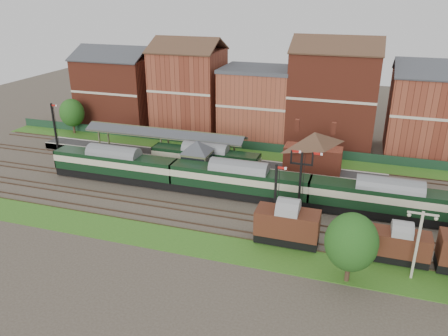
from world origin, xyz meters
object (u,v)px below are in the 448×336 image
(semaphore_bracket, at_px, (301,180))
(signal_box, at_px, (197,160))
(dmu_train, at_px, (239,180))
(goods_van_a, at_px, (287,224))
(platform_railcar, at_px, (205,159))

(semaphore_bracket, bearing_deg, signal_box, 159.08)
(dmu_train, xyz_separation_m, goods_van_a, (7.88, -9.00, -0.16))
(platform_railcar, relative_size, goods_van_a, 2.44)
(goods_van_a, bearing_deg, signal_box, 140.36)
(signal_box, xyz_separation_m, dmu_train, (6.91, -3.25, -0.76))
(semaphore_bracket, height_order, goods_van_a, semaphore_bracket)
(signal_box, bearing_deg, dmu_train, -25.20)
(dmu_train, bearing_deg, goods_van_a, -48.80)
(semaphore_bracket, bearing_deg, dmu_train, 162.91)
(semaphore_bracket, bearing_deg, platform_railcar, 149.14)
(dmu_train, distance_m, goods_van_a, 11.96)
(goods_van_a, bearing_deg, dmu_train, 131.20)
(signal_box, xyz_separation_m, semaphore_bracket, (15.04, -5.75, 1.44))
(dmu_train, relative_size, goods_van_a, 8.18)
(signal_box, relative_size, platform_railcar, 0.37)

